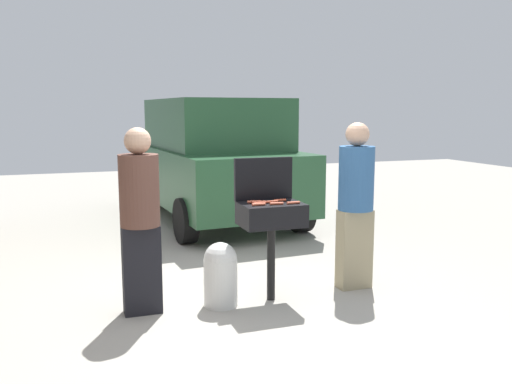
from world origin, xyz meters
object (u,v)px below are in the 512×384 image
Objects in this scene: hot_dog_2 at (254,202)px; hot_dog_5 at (280,200)px; hot_dog_1 at (293,203)px; parked_minivan at (212,159)px; hot_dog_7 at (259,203)px; propane_tank at (221,273)px; hot_dog_3 at (277,204)px; hot_dog_6 at (271,202)px; bbq_grill at (271,218)px; hot_dog_4 at (259,204)px; hot_dog_0 at (258,202)px; person_left at (140,214)px; person_right at (356,200)px.

hot_dog_2 is 0.26m from hot_dog_5.
parked_minivan reaches higher than hot_dog_1.
propane_tank is (-0.38, 0.05, -0.66)m from hot_dog_7.
hot_dog_6 is at bearing 95.34° from hot_dog_3.
bbq_grill is 7.43× the size of hot_dog_1.
hot_dog_6 is at bearing 30.27° from hot_dog_4.
hot_dog_6 is (0.00, -0.00, 0.16)m from bbq_grill.
hot_dog_5 and hot_dog_6 have the same top height.
propane_tank is at bearing 167.69° from hot_dog_3.
hot_dog_4 is at bearing -108.23° from hot_dog_0.
hot_dog_1 and hot_dog_7 have the same top height.
hot_dog_0 is 1.00× the size of hot_dog_7.
hot_dog_7 is (-0.14, -0.04, 0.00)m from hot_dog_6.
bbq_grill is at bearing 117.47° from hot_dog_6.
hot_dog_0 and hot_dog_7 have the same top height.
hot_dog_3 is at bearing -3.88° from hot_dog_4.
hot_dog_3 is 0.11m from hot_dog_6.
hot_dog_6 is at bearing 79.14° from parked_minivan.
hot_dog_0 is 1.00× the size of hot_dog_4.
hot_dog_3 is 1.00× the size of hot_dog_7.
person_left is at bearing 178.99° from hot_dog_5.
hot_dog_0 is at bearing 166.51° from bbq_grill.
hot_dog_3 is at bearing 13.22° from person_right.
hot_dog_4 and hot_dog_7 have the same top height.
hot_dog_4 is 0.08× the size of person_right.
hot_dog_0 is at bearing 78.70° from hot_dog_7.
hot_dog_0 is 0.03× the size of parked_minivan.
hot_dog_1 is 0.96m from propane_tank.
hot_dog_0 and hot_dog_2 have the same top height.
hot_dog_1 is 0.17m from hot_dog_3.
bbq_grill is 0.96m from person_right.
hot_dog_5 is at bearing 3.81° from person_right.
hot_dog_3 is 1.00× the size of hot_dog_5.
hot_dog_1 is 0.08× the size of person_left.
hot_dog_4 is 1.00× the size of hot_dog_7.
hot_dog_5 is at bearing 20.18° from hot_dog_7.
hot_dog_3 is 0.21× the size of propane_tank.
parked_minivan reaches higher than hot_dog_7.
parked_minivan is at bearing 80.73° from hot_dog_2.
parked_minivan reaches higher than hot_dog_6.
hot_dog_0 is 1.00× the size of hot_dog_5.
hot_dog_2 is 1.00× the size of hot_dog_7.
hot_dog_7 reaches higher than bbq_grill.
hot_dog_6 is (-0.01, 0.11, 0.00)m from hot_dog_3.
person_left reaches higher than propane_tank.
bbq_grill is at bearing 30.80° from hot_dog_4.
parked_minivan is (0.63, 4.10, 0.05)m from hot_dog_7.
hot_dog_3 and hot_dog_5 have the same top height.
person_right is (0.85, 0.01, -0.04)m from hot_dog_5.
hot_dog_1 is at bearing -3.82° from hot_dog_4.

